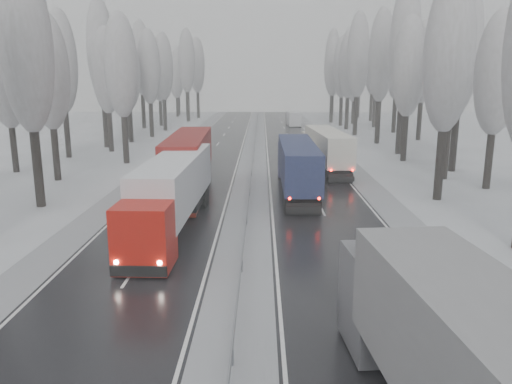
{
  "coord_description": "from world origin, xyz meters",
  "views": [
    {
      "loc": [
        0.94,
        -10.5,
        9.09
      ],
      "look_at": [
        0.61,
        19.76,
        2.2
      ],
      "focal_mm": 35.0,
      "sensor_mm": 36.0,
      "label": 1
    }
  ],
  "objects_px": {
    "box_truck_distant": "(293,119)",
    "truck_red_red": "(187,160)",
    "truck_blue_box": "(297,163)",
    "truck_cream_box": "(325,147)",
    "truck_red_white": "(172,189)"
  },
  "relations": [
    {
      "from": "truck_cream_box",
      "to": "box_truck_distant",
      "type": "height_order",
      "value": "truck_cream_box"
    },
    {
      "from": "truck_blue_box",
      "to": "box_truck_distant",
      "type": "relative_size",
      "value": 2.14
    },
    {
      "from": "box_truck_distant",
      "to": "truck_red_red",
      "type": "height_order",
      "value": "truck_red_red"
    },
    {
      "from": "truck_cream_box",
      "to": "truck_red_white",
      "type": "height_order",
      "value": "truck_red_white"
    },
    {
      "from": "truck_blue_box",
      "to": "truck_red_red",
      "type": "bearing_deg",
      "value": -179.67
    },
    {
      "from": "truck_blue_box",
      "to": "box_truck_distant",
      "type": "bearing_deg",
      "value": 86.78
    },
    {
      "from": "truck_cream_box",
      "to": "box_truck_distant",
      "type": "relative_size",
      "value": 2.1
    },
    {
      "from": "truck_blue_box",
      "to": "truck_cream_box",
      "type": "xyz_separation_m",
      "value": [
        3.62,
        10.57,
        -0.07
      ]
    },
    {
      "from": "truck_red_red",
      "to": "box_truck_distant",
      "type": "bearing_deg",
      "value": 76.31
    },
    {
      "from": "truck_cream_box",
      "to": "truck_red_white",
      "type": "bearing_deg",
      "value": -123.58
    },
    {
      "from": "truck_red_red",
      "to": "truck_blue_box",
      "type": "bearing_deg",
      "value": -1.73
    },
    {
      "from": "truck_red_red",
      "to": "truck_cream_box",
      "type": "bearing_deg",
      "value": 38.44
    },
    {
      "from": "truck_blue_box",
      "to": "box_truck_distant",
      "type": "xyz_separation_m",
      "value": [
        3.4,
        58.98,
        -1.01
      ]
    },
    {
      "from": "box_truck_distant",
      "to": "truck_red_red",
      "type": "bearing_deg",
      "value": -104.7
    },
    {
      "from": "truck_red_white",
      "to": "truck_cream_box",
      "type": "bearing_deg",
      "value": 61.71
    }
  ]
}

